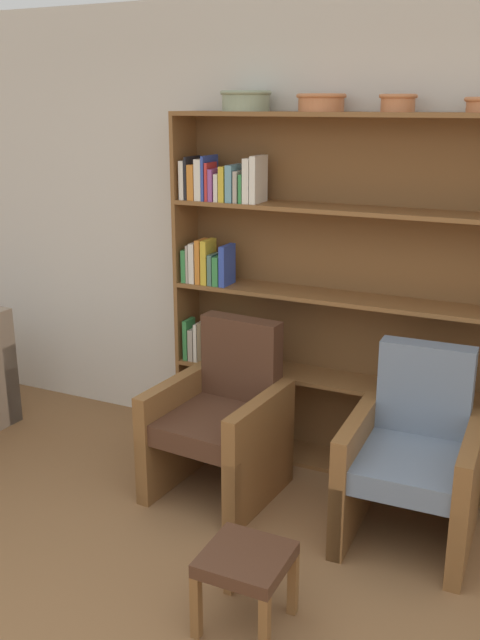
# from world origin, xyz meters

# --- Properties ---
(wall_back) EXTENTS (12.00, 0.06, 2.75)m
(wall_back) POSITION_xyz_m (0.00, 2.52, 1.38)
(wall_back) COLOR silver
(wall_back) RESTS_ON ground
(bookshelf) EXTENTS (2.17, 0.30, 2.10)m
(bookshelf) POSITION_xyz_m (-0.16, 2.36, 1.04)
(bookshelf) COLOR brown
(bookshelf) RESTS_ON ground
(bowl_terracotta) EXTENTS (0.30, 0.30, 0.11)m
(bowl_terracotta) POSITION_xyz_m (-0.63, 2.33, 2.17)
(bowl_terracotta) COLOR gray
(bowl_terracotta) RESTS_ON bookshelf
(bowl_sage) EXTENTS (0.27, 0.27, 0.09)m
(bowl_sage) POSITION_xyz_m (-0.17, 2.33, 2.16)
(bowl_sage) COLOR #C67547
(bowl_sage) RESTS_ON bookshelf
(bowl_stoneware) EXTENTS (0.20, 0.20, 0.09)m
(bowl_stoneware) POSITION_xyz_m (0.25, 2.33, 2.16)
(bowl_stoneware) COLOR #C67547
(bowl_stoneware) RESTS_ON bookshelf
(armchair_leather) EXTENTS (0.69, 0.73, 0.97)m
(armchair_leather) POSITION_xyz_m (-0.51, 1.77, 0.42)
(armchair_leather) COLOR brown
(armchair_leather) RESTS_ON ground
(armchair_cushioned) EXTENTS (0.66, 0.70, 0.97)m
(armchair_cushioned) POSITION_xyz_m (0.57, 1.77, 0.42)
(armchair_cushioned) COLOR brown
(armchair_cushioned) RESTS_ON ground
(footstool) EXTENTS (0.35, 0.35, 0.35)m
(footstool) POSITION_xyz_m (0.10, 0.79, 0.29)
(footstool) COLOR brown
(footstool) RESTS_ON ground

